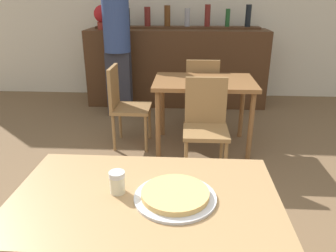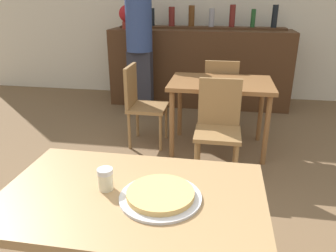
{
  "view_description": "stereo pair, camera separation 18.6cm",
  "coord_description": "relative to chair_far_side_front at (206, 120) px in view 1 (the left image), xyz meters",
  "views": [
    {
      "loc": [
        0.17,
        -1.18,
        1.54
      ],
      "look_at": [
        0.06,
        0.55,
        0.85
      ],
      "focal_mm": 35.0,
      "sensor_mm": 36.0,
      "label": 1
    },
    {
      "loc": [
        0.36,
        -1.16,
        1.54
      ],
      "look_at": [
        0.06,
        0.55,
        0.85
      ],
      "focal_mm": 35.0,
      "sensor_mm": 36.0,
      "label": 2
    }
  ],
  "objects": [
    {
      "name": "chair_far_side_front",
      "position": [
        0.0,
        0.0,
        0.0
      ],
      "size": [
        0.4,
        0.4,
        0.87
      ],
      "color": "olive",
      "rests_on": "ground_plane"
    },
    {
      "name": "pizza_tray",
      "position": [
        -0.21,
        -1.62,
        0.27
      ],
      "size": [
        0.35,
        0.35,
        0.04
      ],
      "color": "silver",
      "rests_on": "dining_table_near"
    },
    {
      "name": "potted_plant",
      "position": [
        -1.39,
        2.02,
        0.79
      ],
      "size": [
        0.24,
        0.24,
        0.33
      ],
      "color": "maroon",
      "rests_on": "bar_counter"
    },
    {
      "name": "dining_table_far",
      "position": [
        0.0,
        0.52,
        0.15
      ],
      "size": [
        1.03,
        0.7,
        0.74
      ],
      "color": "brown",
      "rests_on": "ground_plane"
    },
    {
      "name": "chair_far_side_back",
      "position": [
        0.0,
        1.04,
        0.0
      ],
      "size": [
        0.4,
        0.4,
        0.87
      ],
      "rotation": [
        0.0,
        0.0,
        3.14
      ],
      "color": "olive",
      "rests_on": "ground_plane"
    },
    {
      "name": "cheese_shaker",
      "position": [
        -0.46,
        -1.59,
        0.31
      ],
      "size": [
        0.07,
        0.07,
        0.1
      ],
      "color": "beige",
      "rests_on": "dining_table_near"
    },
    {
      "name": "dining_table_near",
      "position": [
        -0.34,
        -1.6,
        0.17
      ],
      "size": [
        1.14,
        0.71,
        0.75
      ],
      "color": "#A87F51",
      "rests_on": "ground_plane"
    },
    {
      "name": "wall_back",
      "position": [
        -0.34,
        2.58,
        0.9
      ],
      "size": [
        8.0,
        0.05,
        2.8
      ],
      "color": "silver",
      "rests_on": "ground_plane"
    },
    {
      "name": "bar_counter",
      "position": [
        -0.34,
        2.07,
        0.05
      ],
      "size": [
        2.6,
        0.56,
        1.1
      ],
      "color": "#4C2D19",
      "rests_on": "ground_plane"
    },
    {
      "name": "person_standing",
      "position": [
        -1.09,
        1.49,
        0.49
      ],
      "size": [
        0.34,
        0.34,
        1.81
      ],
      "color": "#2D2D38",
      "rests_on": "ground_plane"
    },
    {
      "name": "bar_back_shelf",
      "position": [
        -0.35,
        2.21,
        0.69
      ],
      "size": [
        2.39,
        0.24,
        0.33
      ],
      "color": "#4C2D19",
      "rests_on": "bar_counter"
    },
    {
      "name": "chair_far_side_left",
      "position": [
        -0.85,
        0.52,
        0.0
      ],
      "size": [
        0.4,
        0.4,
        0.87
      ],
      "rotation": [
        0.0,
        0.0,
        1.57
      ],
      "color": "olive",
      "rests_on": "ground_plane"
    }
  ]
}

